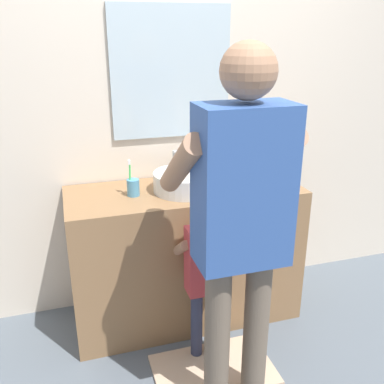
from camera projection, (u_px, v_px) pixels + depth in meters
The scene contains 10 objects.
ground_plane at pixel (199, 341), 2.55m from camera, with size 14.00×14.00×0.00m, color slate.
back_wall at pixel (170, 96), 2.63m from camera, with size 4.40×0.10×2.70m.
vanity_cabinet at pixel (185, 254), 2.67m from camera, with size 1.37×0.54×0.86m, color olive.
sink_basin at pixel (185, 181), 2.48m from camera, with size 0.37×0.37×0.11m.
faucet at pixel (175, 166), 2.67m from camera, with size 0.18×0.14×0.18m.
toothbrush_cup at pixel (133, 187), 2.41m from camera, with size 0.07×0.07×0.21m.
soap_bottle at pixel (247, 174), 2.57m from camera, with size 0.06×0.06×0.17m.
bath_mat at pixel (214, 370), 2.32m from camera, with size 0.64×0.40×0.02m, color #CCAD8E.
child_toddler at pixel (206, 268), 2.27m from camera, with size 0.28×0.29×0.92m.
adult_parent at pixel (241, 209), 1.82m from camera, with size 0.53×0.56×1.70m.
Camera 1 is at (-0.65, -1.97, 1.73)m, focal length 40.24 mm.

